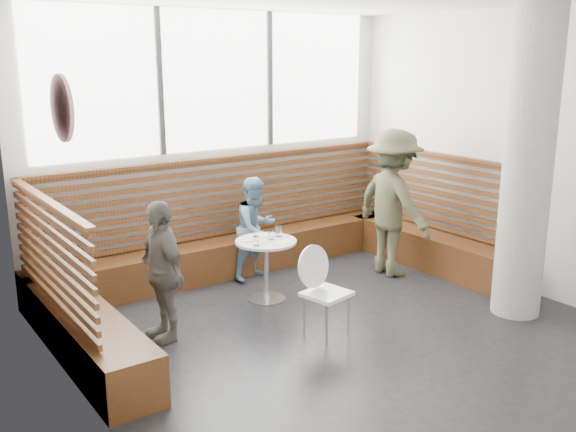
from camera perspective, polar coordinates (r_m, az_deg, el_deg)
room at (r=5.98m, az=5.52°, el=3.68°), size 5.00×5.00×3.20m
booth at (r=7.66m, az=-3.34°, el=-3.14°), size 5.00×2.50×1.44m
concrete_column at (r=6.96m, az=20.55°, el=4.31°), size 0.50×0.50×3.20m
wall_art at (r=5.05m, az=-19.47°, el=9.02°), size 0.03×0.50×0.50m
cafe_table at (r=7.12m, az=-1.96°, el=-3.70°), size 0.68×0.68×0.70m
cafe_chair at (r=6.28m, az=3.08°, el=-6.03°), size 0.42×0.41×0.89m
adult_man at (r=7.98m, az=9.35°, el=1.13°), size 0.72×1.20×1.82m
child_back at (r=7.79m, az=-2.87°, el=-1.10°), size 0.71×0.61×1.26m
child_left at (r=6.22m, az=-11.17°, el=-4.81°), size 0.34×0.81×1.37m
plate_near at (r=7.08m, az=-3.71°, el=-2.10°), size 0.18×0.18×0.01m
plate_far at (r=7.24m, az=-2.23°, el=-1.70°), size 0.20×0.20×0.01m
glass_left at (r=6.87m, az=-2.87°, el=-2.21°), size 0.06×0.06×0.10m
glass_mid at (r=7.08m, az=-1.55°, el=-1.70°), size 0.06×0.06×0.10m
glass_right at (r=7.20m, az=-0.83°, el=-1.34°), size 0.08×0.08×0.12m
menu_card at (r=6.98m, az=-0.56°, el=-2.36°), size 0.22×0.16×0.00m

